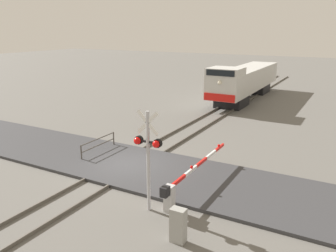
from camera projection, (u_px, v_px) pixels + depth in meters
ground_plane at (128, 166)px, 18.40m from camera, size 160.00×160.00×0.00m
rail_track_left at (117, 162)px, 18.71m from camera, size 0.08×80.00×0.15m
rail_track_right at (139, 167)px, 18.04m from camera, size 0.08×80.00×0.15m
road_surface at (128, 165)px, 18.38m from camera, size 36.00×5.08×0.15m
locomotive at (245, 80)px, 35.16m from camera, size 2.89×15.19×3.77m
crossing_signal at (148, 150)px, 13.29m from camera, size 1.18×0.33×4.11m
crossing_gate at (180, 184)px, 14.48m from camera, size 0.36×6.56×1.22m
utility_cabinet at (178, 225)px, 11.74m from camera, size 0.52×0.35×1.25m
guard_railing at (98, 144)px, 20.04m from camera, size 0.08×2.94×0.95m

